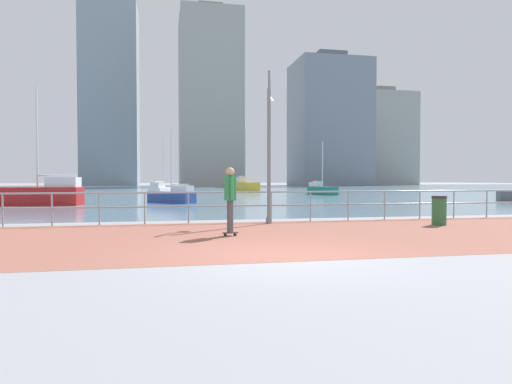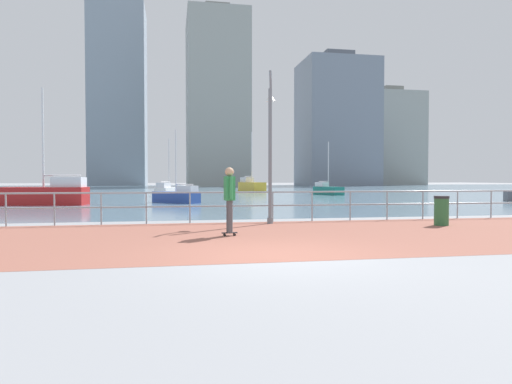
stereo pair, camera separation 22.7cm
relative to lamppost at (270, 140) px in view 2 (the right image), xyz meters
The scene contains 16 objects.
ground 33.93m from the lamppost, 92.07° to the left, with size 220.00×220.00×0.00m, color gray.
brick_paving 4.41m from the lamppost, 110.76° to the right, with size 28.00×7.31×0.01m, color #935647.
harbor_water 45.53m from the lamppost, 91.54° to the left, with size 180.00×88.00×0.00m, color slate.
waterfront_railing 2.41m from the lamppost, 160.39° to the left, with size 25.25×0.06×1.05m.
lamppost is the anchor object (origin of this frame).
skateboarder 3.92m from the lamppost, 119.54° to the right, with size 0.41×0.55×1.76m.
trash_bin 5.87m from the lamppost, 18.62° to the right, with size 0.46×0.46×0.93m.
sailboat_yellow 24.47m from the lamppost, 98.34° to the left, with size 2.46×3.57×4.84m.
sailboat_gray 13.77m from the lamppost, 102.33° to the left, with size 2.94×2.94×4.46m.
sailboat_ivory 16.17m from the lamppost, 129.24° to the left, with size 4.82×2.08×6.55m.
sailboat_teal 27.04m from the lamppost, 66.47° to the left, with size 1.95×3.60×4.84m.
sailboat_navy 37.94m from the lamppost, 81.07° to the left, with size 2.59×5.16×6.94m.
tower_slate 77.47m from the lamppost, 85.82° to the left, with size 11.77×15.23×35.60m.
tower_beige 93.81m from the lamppost, 99.43° to the left, with size 12.05×11.34×41.76m.
tower_glass 85.11m from the lamppost, 67.90° to the left, with size 15.37×13.39×28.60m.
tower_brick 103.46m from the lamppost, 61.10° to the left, with size 11.66×17.38×24.03m.
Camera 2 is at (-1.95, -8.30, 1.47)m, focal length 31.55 mm.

